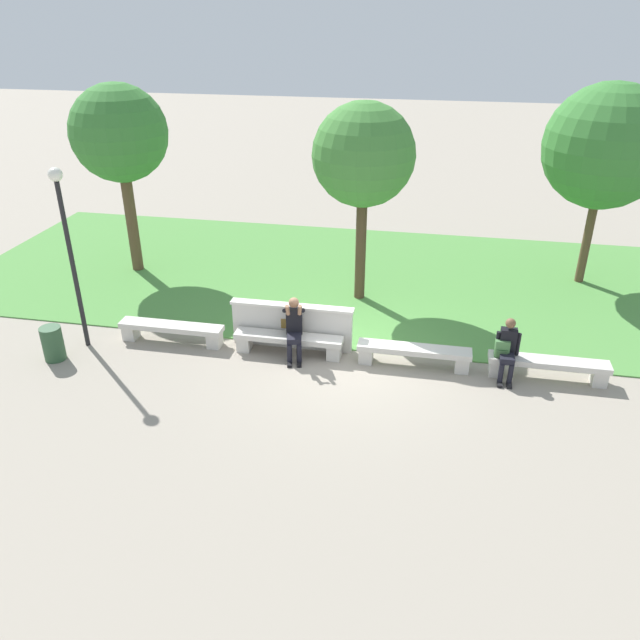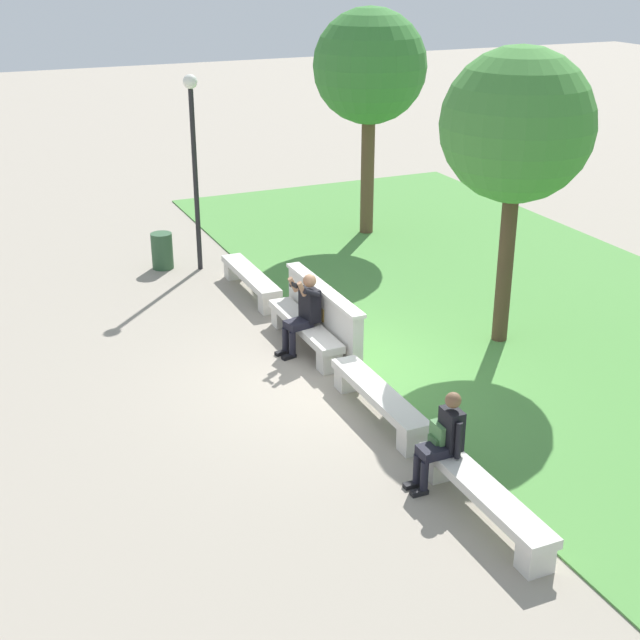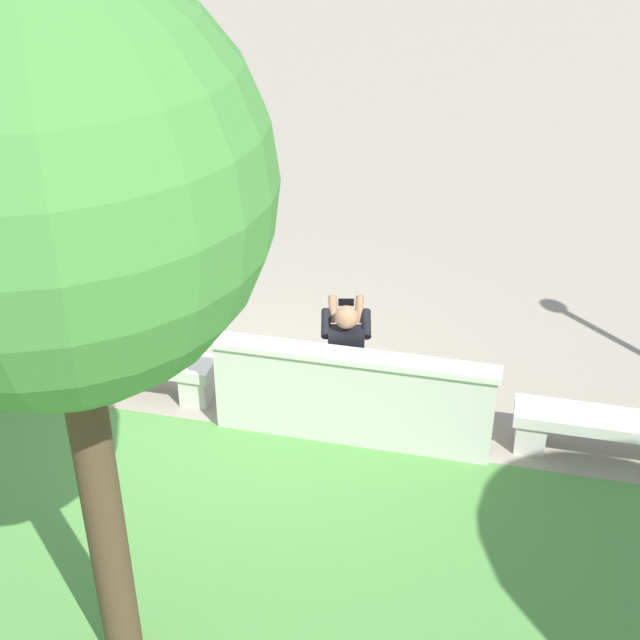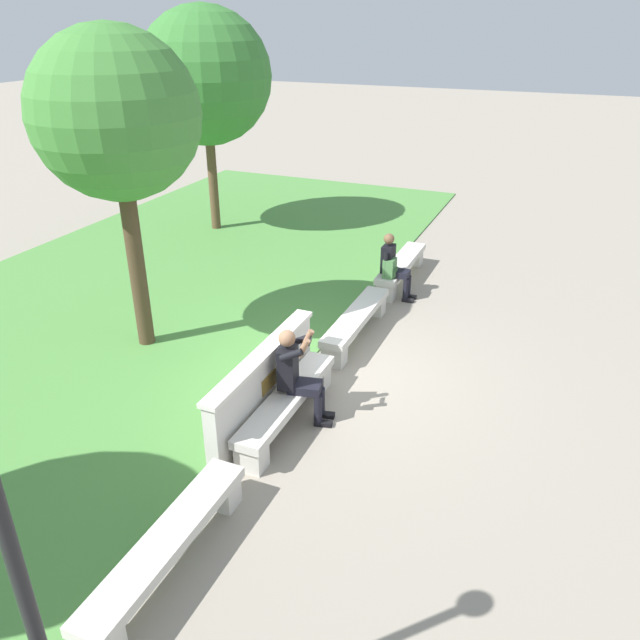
# 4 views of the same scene
# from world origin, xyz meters

# --- Properties ---
(ground_plane) EXTENTS (80.00, 80.00, 0.00)m
(ground_plane) POSITION_xyz_m (0.00, 0.00, 0.00)
(ground_plane) COLOR gray
(bench_near) EXTENTS (2.34, 0.40, 0.45)m
(bench_near) POSITION_xyz_m (-1.33, 0.00, 0.31)
(bench_near) COLOR beige
(bench_near) RESTS_ON ground
(bench_mid) EXTENTS (2.34, 0.40, 0.45)m
(bench_mid) POSITION_xyz_m (1.33, 0.00, 0.31)
(bench_mid) COLOR beige
(bench_mid) RESTS_ON ground
(backrest_wall_with_plaque) EXTENTS (2.69, 0.24, 1.01)m
(backrest_wall_with_plaque) POSITION_xyz_m (-1.33, 0.34, 0.52)
(backrest_wall_with_plaque) COLOR beige
(backrest_wall_with_plaque) RESTS_ON ground
(person_photographer) EXTENTS (0.52, 0.77, 1.32)m
(person_photographer) POSITION_xyz_m (-1.18, -0.08, 0.74)
(person_photographer) COLOR black
(person_photographer) RESTS_ON ground
(tree_left_background) EXTENTS (2.41, 2.41, 4.84)m
(tree_left_background) POSITION_xyz_m (-0.22, 3.11, 3.61)
(tree_left_background) COLOR #4C3826
(tree_left_background) RESTS_ON ground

